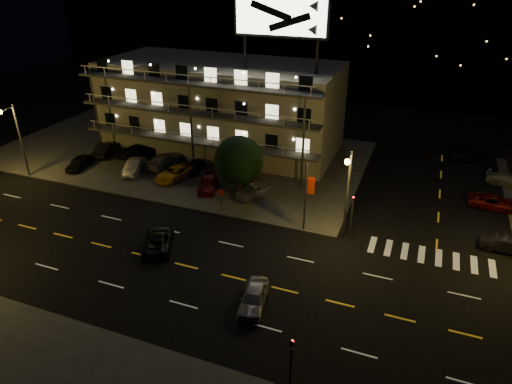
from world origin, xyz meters
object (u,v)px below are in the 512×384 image
(tree, at_px, (238,162))
(road_car_west, at_px, (158,240))
(lot_car_4, at_px, (253,190))
(lot_car_7, at_px, (165,160))
(side_car_0, at_px, (506,245))
(lot_car_2, at_px, (175,173))
(road_car_east, at_px, (254,298))

(tree, distance_m, road_car_west, 11.27)
(lot_car_4, relative_size, lot_car_7, 0.79)
(lot_car_7, bearing_deg, side_car_0, 176.85)
(lot_car_4, height_order, road_car_west, lot_car_4)
(lot_car_7, bearing_deg, lot_car_2, 141.57)
(lot_car_4, bearing_deg, lot_car_7, -171.92)
(tree, relative_size, road_car_west, 1.30)
(lot_car_7, xyz_separation_m, side_car_0, (34.49, -4.68, -0.25))
(tree, relative_size, side_car_0, 1.60)
(lot_car_2, relative_size, side_car_0, 1.22)
(lot_car_4, relative_size, side_car_0, 1.04)
(lot_car_2, height_order, side_car_0, lot_car_2)
(lot_car_2, bearing_deg, lot_car_4, 11.42)
(lot_car_2, bearing_deg, side_car_0, 12.20)
(lot_car_2, height_order, road_car_east, lot_car_2)
(lot_car_2, relative_size, road_car_east, 1.15)
(lot_car_4, distance_m, road_car_east, 15.91)
(lot_car_2, bearing_deg, road_car_east, -29.79)
(tree, xyz_separation_m, road_car_west, (-2.73, -10.46, -3.18))
(lot_car_7, distance_m, side_car_0, 34.80)
(lot_car_7, distance_m, road_car_east, 25.46)
(side_car_0, relative_size, road_car_east, 0.94)
(lot_car_4, distance_m, side_car_0, 22.48)
(lot_car_4, xyz_separation_m, side_car_0, (22.44, -1.36, -0.20))
(road_car_west, bearing_deg, road_car_east, 134.14)
(tree, xyz_separation_m, lot_car_4, (1.38, 0.45, -3.00))
(lot_car_4, xyz_separation_m, lot_car_7, (-12.05, 3.31, 0.05))
(road_car_east, height_order, road_car_west, road_car_east)
(tree, bearing_deg, road_car_east, -63.32)
(lot_car_2, xyz_separation_m, lot_car_7, (-2.75, 2.57, 0.08))
(lot_car_2, height_order, lot_car_7, lot_car_7)
(road_car_east, relative_size, road_car_west, 0.86)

